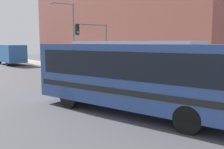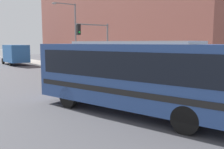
% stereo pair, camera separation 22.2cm
% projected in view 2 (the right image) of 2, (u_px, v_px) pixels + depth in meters
% --- Properties ---
extents(ground_plane, '(120.00, 120.00, 0.00)m').
position_uv_depth(ground_plane, '(140.00, 109.00, 12.17)').
color(ground_plane, '#47474C').
extents(sidewalk, '(3.16, 70.00, 0.13)m').
position_uv_depth(sidewalk, '(67.00, 68.00, 31.65)').
color(sidewalk, gray).
rests_on(sidewalk, ground_plane).
extents(building_facade, '(6.00, 30.81, 10.43)m').
position_uv_depth(building_facade, '(113.00, 26.00, 30.86)').
color(building_facade, brown).
rests_on(building_facade, ground_plane).
extents(city_bus, '(5.08, 10.50, 3.28)m').
position_uv_depth(city_bus, '(134.00, 72.00, 11.13)').
color(city_bus, '#2D4C8C').
rests_on(city_bus, ground_plane).
extents(delivery_truck, '(2.46, 6.72, 2.88)m').
position_uv_depth(delivery_truck, '(15.00, 54.00, 36.25)').
color(delivery_truck, '#265999').
rests_on(delivery_truck, ground_plane).
extents(fire_hydrant, '(0.22, 0.29, 0.80)m').
position_uv_depth(fire_hydrant, '(168.00, 82.00, 17.21)').
color(fire_hydrant, '#999999').
rests_on(fire_hydrant, sidewalk).
extents(traffic_light_pole, '(3.28, 0.35, 4.78)m').
position_uv_depth(traffic_light_pole, '(97.00, 40.00, 22.08)').
color(traffic_light_pole, slate).
rests_on(traffic_light_pole, sidewalk).
extents(parking_meter, '(0.14, 0.14, 1.22)m').
position_uv_depth(parking_meter, '(118.00, 69.00, 21.63)').
color(parking_meter, slate).
rests_on(parking_meter, sidewalk).
extents(street_lamp, '(2.81, 0.28, 7.30)m').
position_uv_depth(street_lamp, '(73.00, 31.00, 27.40)').
color(street_lamp, slate).
rests_on(street_lamp, sidewalk).
extents(pedestrian_near_corner, '(0.34, 0.34, 1.65)m').
position_uv_depth(pedestrian_near_corner, '(140.00, 69.00, 21.42)').
color(pedestrian_near_corner, '#23283D').
rests_on(pedestrian_near_corner, sidewalk).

